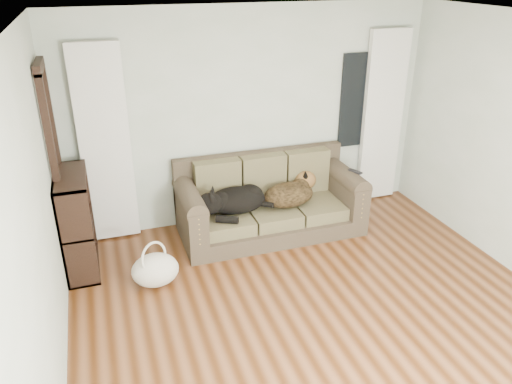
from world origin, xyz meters
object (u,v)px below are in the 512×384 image
object	(u,v)px
dog_black_lab	(234,202)
tote_bag	(155,271)
bookshelf	(77,225)
dog_shepherd	(290,193)
sofa	(271,198)

from	to	relation	value
dog_black_lab	tote_bag	world-z (taller)	dog_black_lab
dog_black_lab	bookshelf	xyz separation A→B (m)	(-1.72, -0.07, 0.02)
tote_bag	bookshelf	bearing A→B (deg)	139.58
dog_black_lab	bookshelf	size ratio (longest dim) A/B	0.65
dog_black_lab	tote_bag	distance (m)	1.26
dog_black_lab	tote_bag	size ratio (longest dim) A/B	1.45
tote_bag	bookshelf	xyz separation A→B (m)	(-0.70, 0.60, 0.34)
dog_shepherd	bookshelf	size ratio (longest dim) A/B	0.62
tote_bag	bookshelf	size ratio (longest dim) A/B	0.45
sofa	bookshelf	world-z (taller)	bookshelf
sofa	dog_shepherd	world-z (taller)	sofa
dog_black_lab	bookshelf	bearing A→B (deg)	-176.90
dog_black_lab	sofa	bearing A→B (deg)	3.53
dog_shepherd	tote_bag	xyz separation A→B (m)	(-1.73, -0.67, -0.33)
sofa	tote_bag	xyz separation A→B (m)	(-1.49, -0.68, -0.29)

